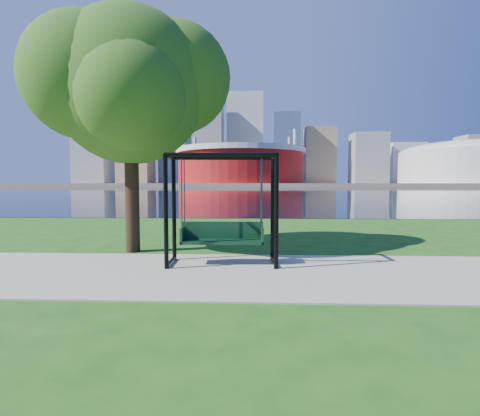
{
  "coord_description": "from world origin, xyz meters",
  "views": [
    {
      "loc": [
        0.26,
        -8.38,
        1.93
      ],
      "look_at": [
        -0.11,
        0.0,
        1.38
      ],
      "focal_mm": 28.0,
      "sensor_mm": 36.0,
      "label": 1
    }
  ],
  "objects": [
    {
      "name": "swing",
      "position": [
        -0.54,
        0.37,
        1.26
      ],
      "size": [
        2.59,
        1.21,
        2.61
      ],
      "rotation": [
        0.0,
        0.0,
        0.04
      ],
      "color": "black",
      "rests_on": "ground"
    },
    {
      "name": "ground",
      "position": [
        0.0,
        0.0,
        0.0
      ],
      "size": [
        900.0,
        900.0,
        0.0
      ],
      "primitive_type": "plane",
      "color": "#1E5114",
      "rests_on": "ground"
    },
    {
      "name": "river",
      "position": [
        0.0,
        102.0,
        0.01
      ],
      "size": [
        900.0,
        180.0,
        0.02
      ],
      "primitive_type": "cube",
      "color": "black",
      "rests_on": "ground"
    },
    {
      "name": "arena",
      "position": [
        135.0,
        235.0,
        15.87
      ],
      "size": [
        84.0,
        84.0,
        26.56
      ],
      "color": "beige",
      "rests_on": "far_bank"
    },
    {
      "name": "skyline",
      "position": [
        -4.27,
        319.39,
        35.89
      ],
      "size": [
        392.0,
        66.0,
        96.5
      ],
      "color": "gray",
      "rests_on": "far_bank"
    },
    {
      "name": "stadium",
      "position": [
        -10.0,
        235.0,
        14.23
      ],
      "size": [
        83.0,
        83.0,
        32.0
      ],
      "color": "maroon",
      "rests_on": "far_bank"
    },
    {
      "name": "path",
      "position": [
        0.0,
        -0.5,
        0.01
      ],
      "size": [
        120.0,
        4.0,
        0.03
      ],
      "primitive_type": "cube",
      "color": "#9E937F",
      "rests_on": "ground"
    },
    {
      "name": "far_bank",
      "position": [
        0.0,
        306.0,
        1.0
      ],
      "size": [
        900.0,
        228.0,
        2.0
      ],
      "primitive_type": "cube",
      "color": "#937F60",
      "rests_on": "ground"
    },
    {
      "name": "park_tree",
      "position": [
        -3.28,
        2.03,
        4.72
      ],
      "size": [
        5.47,
        4.94,
        6.8
      ],
      "color": "black",
      "rests_on": "ground"
    }
  ]
}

